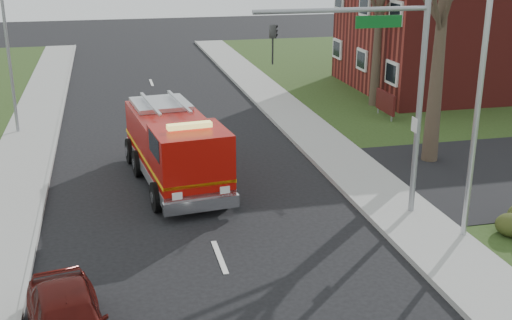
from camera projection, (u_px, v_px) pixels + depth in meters
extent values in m
plane|color=black|center=(220.00, 257.00, 17.81)|extent=(120.00, 120.00, 0.00)
cube|color=#979791|center=(424.00, 233.00, 19.14)|extent=(2.40, 80.00, 0.15)
cube|color=maroon|center=(484.00, 29.00, 37.40)|extent=(15.00, 10.00, 7.00)
cube|color=silver|center=(362.00, 60.00, 36.24)|extent=(0.12, 1.40, 1.20)
cube|color=#43100F|center=(385.00, 102.00, 31.32)|extent=(0.12, 2.00, 1.00)
cylinder|color=gray|center=(392.00, 115.00, 30.73)|extent=(0.08, 0.08, 0.90)
cylinder|color=gray|center=(378.00, 107.00, 32.21)|extent=(0.08, 0.08, 0.90)
cone|color=#3C3123|center=(443.00, 8.00, 23.47)|extent=(0.64, 0.64, 12.00)
cone|color=#3C3123|center=(380.00, 6.00, 32.33)|extent=(0.56, 0.56, 10.50)
cylinder|color=gray|center=(419.00, 112.00, 19.51)|extent=(0.18, 0.18, 6.80)
cylinder|color=gray|center=(343.00, 10.00, 17.95)|extent=(5.20, 0.14, 0.14)
cube|color=#0C591E|center=(379.00, 22.00, 18.30)|extent=(1.40, 0.06, 0.35)
imported|color=black|center=(274.00, 25.00, 17.63)|extent=(0.22, 0.18, 1.10)
cylinder|color=#B7BABF|center=(479.00, 100.00, 17.56)|extent=(0.16, 0.16, 8.40)
cylinder|color=gray|center=(9.00, 58.00, 28.11)|extent=(0.14, 0.14, 7.00)
cube|color=#9C0C07|center=(168.00, 137.00, 23.94)|extent=(2.87, 4.93, 1.89)
cube|color=#9C0C07|center=(191.00, 162.00, 20.84)|extent=(2.60, 2.60, 2.16)
cube|color=#B7BABF|center=(175.00, 165.00, 23.22)|extent=(3.16, 7.26, 0.41)
cube|color=#E5B20C|center=(175.00, 152.00, 23.06)|extent=(3.17, 7.26, 0.11)
cube|color=black|center=(198.00, 151.00, 19.74)|extent=(2.04, 0.33, 0.77)
cube|color=#E5D866|center=(189.00, 126.00, 20.45)|extent=(1.47, 0.48, 0.16)
cylinder|color=black|center=(157.00, 197.00, 20.72)|extent=(0.43, 1.02, 0.99)
cylinder|color=black|center=(226.00, 188.00, 21.47)|extent=(0.43, 1.02, 0.99)
cylinder|color=black|center=(131.00, 151.00, 25.30)|extent=(0.43, 1.02, 0.99)
cylinder|color=black|center=(189.00, 145.00, 26.05)|extent=(0.43, 1.02, 0.99)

